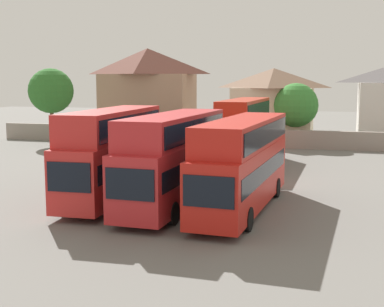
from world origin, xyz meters
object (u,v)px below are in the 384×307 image
at_px(house_terrace_left, 148,92).
at_px(tree_behind_wall, 296,105).
at_px(bus_1, 112,150).
at_px(bus_3, 243,159).
at_px(tree_left_of_lot, 51,91).
at_px(bus_2, 174,155).
at_px(house_terrace_centre, 273,104).
at_px(bus_4, 218,139).
at_px(bus_5, 244,127).

relative_size(house_terrace_left, tree_behind_wall, 1.71).
height_order(bus_1, bus_3, bus_1).
relative_size(bus_1, tree_left_of_lot, 1.34).
xyz_separation_m(bus_3, tree_behind_wall, (0.40, 28.11, 1.42)).
relative_size(bus_2, house_terrace_centre, 1.29).
xyz_separation_m(bus_2, tree_left_of_lot, (-20.45, 22.80, 2.73)).
bearing_deg(house_terrace_centre, bus_1, -99.49).
distance_m(house_terrace_left, tree_left_of_lot, 12.12).
bearing_deg(tree_left_of_lot, bus_2, -48.11).
bearing_deg(tree_behind_wall, tree_left_of_lot, -167.34).
height_order(bus_4, house_terrace_left, house_terrace_left).
bearing_deg(tree_behind_wall, bus_4, -113.05).
bearing_deg(tree_behind_wall, bus_2, -98.14).
distance_m(bus_5, tree_left_of_lot, 22.70).
relative_size(bus_1, house_terrace_centre, 1.21).
height_order(bus_3, bus_5, bus_5).
relative_size(bus_1, bus_5, 0.93).
height_order(house_terrace_centre, tree_left_of_lot, house_terrace_centre).
height_order(bus_1, bus_2, bus_1).
relative_size(house_terrace_centre, tree_left_of_lot, 1.11).
bearing_deg(tree_left_of_lot, bus_1, -53.20).
xyz_separation_m(bus_1, bus_3, (7.36, -0.25, -0.19)).
xyz_separation_m(bus_4, tree_left_of_lot, (-19.20, 6.93, 3.61)).
distance_m(bus_3, house_terrace_centre, 31.05).
height_order(bus_2, house_terrace_left, house_terrace_left).
bearing_deg(bus_4, bus_3, 21.30).
bearing_deg(house_terrace_centre, bus_4, -99.86).
distance_m(bus_1, bus_4, 15.66).
xyz_separation_m(bus_1, house_terrace_centre, (5.13, 30.69, 1.17)).
bearing_deg(bus_1, house_terrace_centre, 168.33).
bearing_deg(tree_behind_wall, house_terrace_left, 165.84).
height_order(bus_5, tree_behind_wall, tree_behind_wall).
bearing_deg(bus_5, tree_behind_wall, 167.41).
relative_size(bus_4, tree_left_of_lot, 1.43).
bearing_deg(house_terrace_left, tree_left_of_lot, -124.99).
bearing_deg(bus_5, house_terrace_left, -138.55).
bearing_deg(tree_behind_wall, bus_3, -90.82).
xyz_separation_m(bus_4, house_terrace_centre, (2.65, 15.26, 2.13)).
bearing_deg(bus_1, bus_3, 85.89).
bearing_deg(bus_2, bus_1, -94.67).
bearing_deg(house_terrace_left, bus_3, -62.22).
bearing_deg(bus_5, bus_2, -2.27).
bearing_deg(house_terrace_left, bus_1, -73.15).
xyz_separation_m(bus_5, house_terrace_left, (-14.45, 17.06, 2.37)).
bearing_deg(tree_left_of_lot, house_terrace_centre, 20.86).
relative_size(tree_left_of_lot, tree_behind_wall, 1.24).
xyz_separation_m(house_terrace_centre, tree_left_of_lot, (-21.86, -8.33, 1.48)).
bearing_deg(bus_1, bus_5, 160.78).
relative_size(bus_3, bus_4, 1.07).
bearing_deg(bus_4, house_terrace_centre, 174.14).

